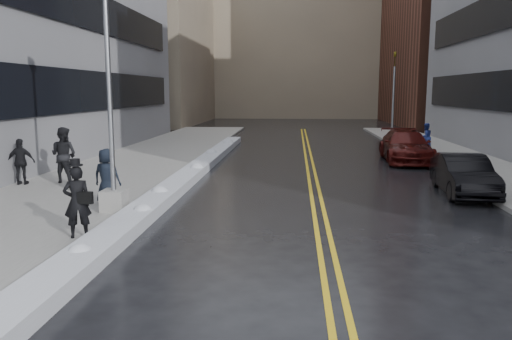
% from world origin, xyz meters
% --- Properties ---
extents(ground, '(160.00, 160.00, 0.00)m').
position_xyz_m(ground, '(0.00, 0.00, 0.00)').
color(ground, black).
rests_on(ground, ground).
extents(sidewalk_west, '(5.50, 50.00, 0.15)m').
position_xyz_m(sidewalk_west, '(-5.75, 10.00, 0.07)').
color(sidewalk_west, gray).
rests_on(sidewalk_west, ground).
extents(sidewalk_east, '(4.00, 50.00, 0.15)m').
position_xyz_m(sidewalk_east, '(10.00, 10.00, 0.07)').
color(sidewalk_east, gray).
rests_on(sidewalk_east, ground).
extents(lane_line_left, '(0.12, 50.00, 0.01)m').
position_xyz_m(lane_line_left, '(2.35, 10.00, 0.00)').
color(lane_line_left, gold).
rests_on(lane_line_left, ground).
extents(lane_line_right, '(0.12, 50.00, 0.01)m').
position_xyz_m(lane_line_right, '(2.65, 10.00, 0.00)').
color(lane_line_right, gold).
rests_on(lane_line_right, ground).
extents(snow_ridge, '(0.90, 30.00, 0.34)m').
position_xyz_m(snow_ridge, '(-2.45, 8.00, 0.17)').
color(snow_ridge, silver).
rests_on(snow_ridge, ground).
extents(building_west_far, '(14.00, 22.00, 18.00)m').
position_xyz_m(building_west_far, '(-15.50, 44.00, 9.00)').
color(building_west_far, gray).
rests_on(building_west_far, ground).
extents(building_far, '(36.00, 16.00, 22.00)m').
position_xyz_m(building_far, '(2.00, 60.00, 11.00)').
color(building_far, gray).
rests_on(building_far, ground).
extents(lamppost, '(0.65, 0.65, 7.62)m').
position_xyz_m(lamppost, '(-3.30, 2.00, 2.53)').
color(lamppost, gray).
rests_on(lamppost, sidewalk_west).
extents(fire_hydrant, '(0.26, 0.26, 0.73)m').
position_xyz_m(fire_hydrant, '(9.00, 10.00, 0.55)').
color(fire_hydrant, maroon).
rests_on(fire_hydrant, sidewalk_east).
extents(traffic_signal, '(0.16, 0.20, 6.00)m').
position_xyz_m(traffic_signal, '(8.50, 24.00, 3.40)').
color(traffic_signal, gray).
rests_on(traffic_signal, sidewalk_east).
extents(pedestrian_fedora, '(0.72, 0.60, 1.68)m').
position_xyz_m(pedestrian_fedora, '(-3.20, -0.58, 0.99)').
color(pedestrian_fedora, black).
rests_on(pedestrian_fedora, sidewalk_west).
extents(pedestrian_b, '(1.11, 0.93, 2.05)m').
position_xyz_m(pedestrian_b, '(-6.72, 6.19, 1.18)').
color(pedestrian_b, black).
rests_on(pedestrian_b, sidewalk_west).
extents(pedestrian_c, '(0.85, 0.59, 1.66)m').
position_xyz_m(pedestrian_c, '(-3.87, 2.98, 0.98)').
color(pedestrian_c, black).
rests_on(pedestrian_c, sidewalk_west).
extents(pedestrian_d, '(1.02, 0.53, 1.67)m').
position_xyz_m(pedestrian_d, '(-8.07, 5.67, 0.98)').
color(pedestrian_d, black).
rests_on(pedestrian_d, sidewalk_west).
extents(pedestrian_east, '(0.94, 0.86, 1.57)m').
position_xyz_m(pedestrian_east, '(9.11, 17.27, 0.93)').
color(pedestrian_east, navy).
rests_on(pedestrian_east, sidewalk_east).
extents(car_black, '(1.72, 4.25, 1.37)m').
position_xyz_m(car_black, '(7.50, 5.78, 0.69)').
color(car_black, black).
rests_on(car_black, ground).
extents(car_maroon, '(2.45, 5.48, 1.56)m').
position_xyz_m(car_maroon, '(7.29, 13.86, 0.78)').
color(car_maroon, '#3D0C09').
rests_on(car_maroon, ground).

